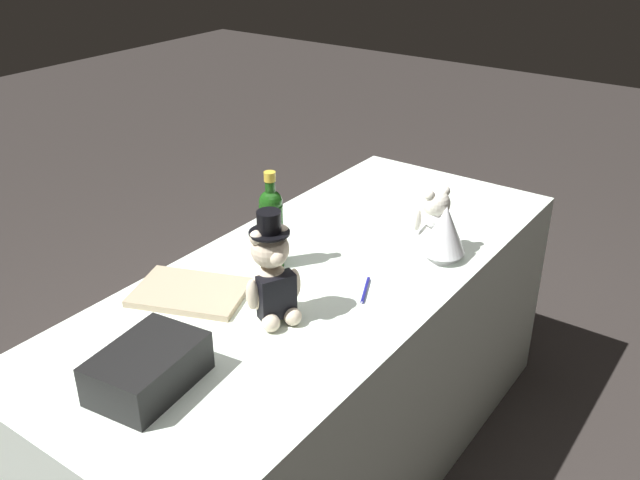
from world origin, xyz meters
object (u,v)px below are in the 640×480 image
(teddy_bear_groom, at_px, (272,277))
(gift_case_black, at_px, (149,369))
(teddy_bear_bride, at_px, (438,228))
(signing_pen, at_px, (365,291))
(guestbook, at_px, (190,292))
(champagne_bottle, at_px, (272,227))

(teddy_bear_groom, relative_size, gift_case_black, 1.11)
(teddy_bear_bride, xyz_separation_m, signing_pen, (0.32, -0.06, -0.09))
(teddy_bear_groom, bearing_deg, guestbook, -80.03)
(champagne_bottle, distance_m, gift_case_black, 0.64)
(teddy_bear_bride, distance_m, signing_pen, 0.34)
(teddy_bear_bride, height_order, gift_case_black, teddy_bear_bride)
(teddy_bear_groom, relative_size, signing_pen, 2.32)
(teddy_bear_groom, distance_m, champagne_bottle, 0.29)
(teddy_bear_bride, height_order, signing_pen, teddy_bear_bride)
(teddy_bear_bride, bearing_deg, guestbook, -35.81)
(guestbook, bearing_deg, champagne_bottle, 142.80)
(champagne_bottle, xyz_separation_m, signing_pen, (-0.03, 0.32, -0.12))
(signing_pen, distance_m, gift_case_black, 0.67)
(teddy_bear_groom, xyz_separation_m, guestbook, (0.05, -0.27, -0.12))
(gift_case_black, distance_m, guestbook, 0.41)
(teddy_bear_bride, bearing_deg, champagne_bottle, -46.75)
(signing_pen, height_order, guestbook, guestbook)
(teddy_bear_groom, height_order, signing_pen, teddy_bear_groom)
(signing_pen, bearing_deg, gift_case_black, -15.50)
(champagne_bottle, bearing_deg, signing_pen, 94.76)
(champagne_bottle, relative_size, signing_pen, 2.27)
(teddy_bear_groom, relative_size, teddy_bear_bride, 1.33)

